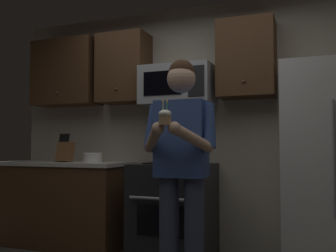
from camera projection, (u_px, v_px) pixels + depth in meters
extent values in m
cube|color=#B7AD99|center=(199.00, 127.00, 4.15)|extent=(4.40, 0.10, 2.60)
cube|color=black|center=(174.00, 211.00, 3.80)|extent=(0.76, 0.66, 0.92)
cube|color=black|center=(161.00, 221.00, 3.48)|extent=(0.48, 0.01, 0.28)
cylinder|color=#99999E|center=(160.00, 199.00, 3.47)|extent=(0.60, 0.03, 0.03)
cylinder|color=black|center=(151.00, 163.00, 3.76)|extent=(0.18, 0.18, 0.01)
cylinder|color=black|center=(187.00, 164.00, 3.63)|extent=(0.18, 0.18, 0.01)
cylinder|color=black|center=(162.00, 162.00, 4.02)|extent=(0.18, 0.18, 0.01)
cylinder|color=black|center=(195.00, 163.00, 3.89)|extent=(0.18, 0.18, 0.01)
cube|color=#9EA0A5|center=(178.00, 85.00, 3.98)|extent=(0.74, 0.40, 0.40)
cube|color=black|center=(162.00, 83.00, 3.82)|extent=(0.40, 0.01, 0.24)
cube|color=black|center=(196.00, 81.00, 3.69)|extent=(0.16, 0.01, 0.30)
cylinder|color=gray|center=(334.00, 159.00, 2.92)|extent=(0.02, 0.02, 0.90)
cube|color=#4C301C|center=(67.00, 73.00, 4.54)|extent=(0.80, 0.34, 0.76)
sphere|color=brown|center=(57.00, 92.00, 4.36)|extent=(0.03, 0.03, 0.03)
cube|color=#4C301C|center=(124.00, 69.00, 4.27)|extent=(0.55, 0.34, 0.76)
sphere|color=brown|center=(116.00, 89.00, 4.09)|extent=(0.03, 0.03, 0.03)
cube|color=#4C301C|center=(246.00, 59.00, 3.78)|extent=(0.55, 0.34, 0.76)
sphere|color=brown|center=(243.00, 81.00, 3.60)|extent=(0.03, 0.03, 0.03)
cube|color=#4C301C|center=(65.00, 205.00, 4.28)|extent=(1.40, 0.62, 0.88)
cube|color=beige|center=(65.00, 163.00, 4.31)|extent=(1.44, 0.66, 0.04)
cube|color=brown|center=(65.00, 152.00, 4.26)|extent=(0.16, 0.15, 0.24)
cylinder|color=black|center=(60.00, 138.00, 4.26)|extent=(0.02, 0.04, 0.09)
cylinder|color=black|center=(62.00, 138.00, 4.26)|extent=(0.02, 0.04, 0.09)
cylinder|color=black|center=(63.00, 138.00, 4.25)|extent=(0.02, 0.04, 0.09)
cylinder|color=black|center=(65.00, 138.00, 4.24)|extent=(0.02, 0.04, 0.09)
cylinder|color=black|center=(67.00, 138.00, 4.23)|extent=(0.02, 0.04, 0.09)
cylinder|color=black|center=(68.00, 138.00, 4.22)|extent=(0.02, 0.04, 0.09)
cylinder|color=white|center=(93.00, 158.00, 4.18)|extent=(0.21, 0.21, 0.09)
torus|color=white|center=(93.00, 153.00, 4.18)|extent=(0.22, 0.22, 0.01)
cylinder|color=#383F59|center=(169.00, 234.00, 2.93)|extent=(0.15, 0.15, 0.86)
cylinder|color=#383F59|center=(194.00, 236.00, 2.86)|extent=(0.15, 0.15, 0.86)
cube|color=#334C8C|center=(181.00, 139.00, 2.93)|extent=(0.38, 0.22, 0.58)
sphere|color=tan|center=(181.00, 79.00, 2.95)|extent=(0.22, 0.22, 0.22)
sphere|color=#382314|center=(182.00, 73.00, 2.97)|extent=(0.20, 0.20, 0.20)
cylinder|color=#334C8C|center=(153.00, 127.00, 2.99)|extent=(0.15, 0.18, 0.35)
cylinder|color=tan|center=(153.00, 139.00, 2.81)|extent=(0.26, 0.33, 0.21)
sphere|color=tan|center=(158.00, 128.00, 2.66)|extent=(0.09, 0.09, 0.09)
cylinder|color=#334C8C|center=(209.00, 126.00, 2.83)|extent=(0.15, 0.18, 0.35)
cylinder|color=tan|center=(193.00, 138.00, 2.70)|extent=(0.26, 0.33, 0.21)
sphere|color=tan|center=(174.00, 128.00, 2.61)|extent=(0.09, 0.09, 0.09)
cylinder|color=#A87F56|center=(165.00, 121.00, 2.62)|extent=(0.08, 0.08, 0.06)
ellipsoid|color=white|center=(165.00, 114.00, 2.62)|extent=(0.09, 0.09, 0.06)
cylinder|color=#4CBF66|center=(167.00, 107.00, 2.62)|extent=(0.01, 0.01, 0.06)
ellipsoid|color=#FFD159|center=(167.00, 101.00, 2.62)|extent=(0.01, 0.01, 0.02)
cylinder|color=#F2D84C|center=(163.00, 107.00, 2.63)|extent=(0.01, 0.01, 0.06)
ellipsoid|color=#FFD159|center=(163.00, 102.00, 2.63)|extent=(0.01, 0.01, 0.02)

